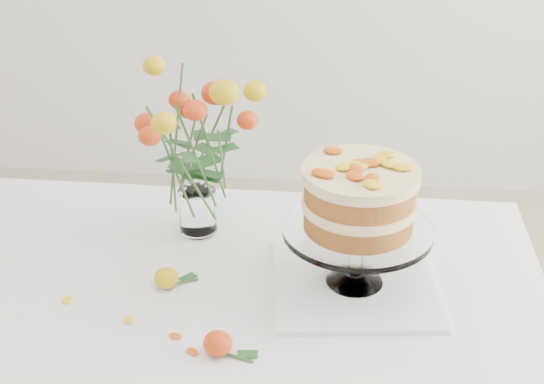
{
  "coord_description": "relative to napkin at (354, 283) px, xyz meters",
  "views": [
    {
      "loc": [
        0.27,
        -1.24,
        1.66
      ],
      "look_at": [
        0.13,
        0.15,
        0.92
      ],
      "focal_mm": 50.0,
      "sensor_mm": 36.0,
      "label": 1
    }
  ],
  "objects": [
    {
      "name": "table",
      "position": [
        -0.31,
        -0.06,
        -0.09
      ],
      "size": [
        1.43,
        0.93,
        0.76
      ],
      "color": "tan",
      "rests_on": "ground"
    },
    {
      "name": "napkin",
      "position": [
        0.0,
        0.0,
        0.0
      ],
      "size": [
        0.36,
        0.36,
        0.01
      ],
      "primitive_type": "cube",
      "rotation": [
        0.0,
        0.0,
        0.12
      ],
      "color": "white",
      "rests_on": "table"
    },
    {
      "name": "stray_petal_c",
      "position": [
        -0.29,
        -0.24,
        -0.0
      ],
      "size": [
        0.03,
        0.02,
        0.0
      ],
      "primitive_type": "ellipsoid",
      "color": "yellow",
      "rests_on": "table"
    },
    {
      "name": "loose_rose_far",
      "position": [
        -0.24,
        -0.24,
        0.02
      ],
      "size": [
        0.09,
        0.05,
        0.05
      ],
      "rotation": [
        0.0,
        0.0,
        -0.31
      ],
      "color": "#B92E09",
      "rests_on": "table"
    },
    {
      "name": "rose_vase",
      "position": [
        -0.36,
        0.18,
        0.25
      ],
      "size": [
        0.28,
        0.28,
        0.43
      ],
      "rotation": [
        0.0,
        0.0,
        0.0
      ],
      "color": "white",
      "rests_on": "table"
    },
    {
      "name": "loose_rose_near",
      "position": [
        -0.38,
        -0.04,
        0.02
      ],
      "size": [
        0.09,
        0.05,
        0.04
      ],
      "rotation": [
        0.0,
        0.0,
        0.42
      ],
      "color": "gold",
      "rests_on": "table"
    },
    {
      "name": "stray_petal_b",
      "position": [
        -0.33,
        -0.2,
        -0.0
      ],
      "size": [
        0.03,
        0.02,
        0.0
      ],
      "primitive_type": "ellipsoid",
      "color": "yellow",
      "rests_on": "table"
    },
    {
      "name": "cake_stand",
      "position": [
        0.0,
        0.0,
        0.19
      ],
      "size": [
        0.3,
        0.3,
        0.27
      ],
      "rotation": [
        0.0,
        0.0,
        0.17
      ],
      "color": "white",
      "rests_on": "napkin"
    },
    {
      "name": "stray_petal_d",
      "position": [
        -0.57,
        -0.11,
        -0.0
      ],
      "size": [
        0.03,
        0.02,
        0.0
      ],
      "primitive_type": "ellipsoid",
      "color": "yellow",
      "rests_on": "table"
    },
    {
      "name": "stray_petal_a",
      "position": [
        -0.43,
        -0.16,
        -0.0
      ],
      "size": [
        0.03,
        0.02,
        0.0
      ],
      "primitive_type": "ellipsoid",
      "color": "yellow",
      "rests_on": "table"
    }
  ]
}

